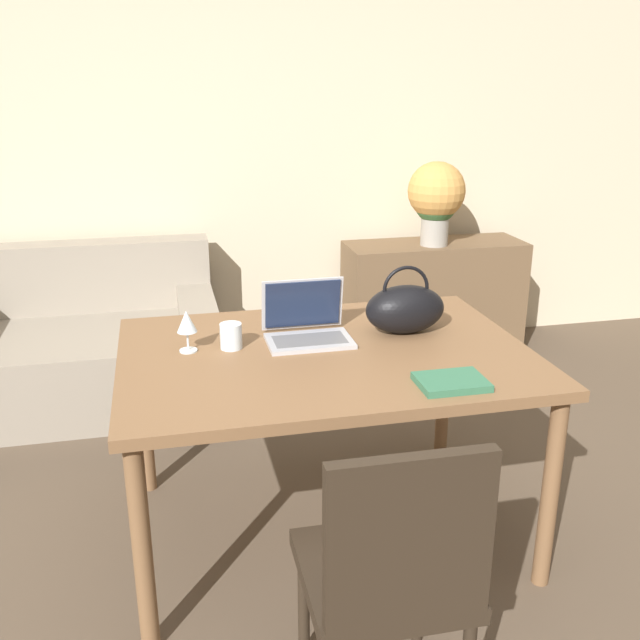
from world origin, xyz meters
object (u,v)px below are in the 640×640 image
Objects in this scene: wine_glass at (187,323)px; couch at (85,351)px; laptop at (306,323)px; handbag at (405,308)px; flower_vase at (436,197)px; chair at (392,569)px; drinking_glass at (231,336)px.

couch is at bearing 110.22° from wine_glass.
handbag is at bearing -3.58° from laptop.
wine_glass is at bearing -135.09° from flower_vase.
handbag is (0.84, 0.02, -0.01)m from wine_glass.
flower_vase is (1.12, 2.57, 0.53)m from chair.
drinking_glass is 0.17m from wine_glass.
handbag is at bearing 1.67° from drinking_glass.
flower_vase reaches higher than couch.
drinking_glass reaches higher than couch.
handbag reaches higher than chair.
drinking_glass is (-0.29, -0.04, -0.01)m from laptop.
handbag is (1.36, -1.40, 0.59)m from couch.
drinking_glass is at bearing -64.47° from couch.
chair is at bearing -89.64° from laptop.
flower_vase is (2.10, 0.15, 0.75)m from couch.
couch is at bearing 112.65° from chair.
laptop reaches higher than drinking_glass.
chair is at bearing -68.01° from couch.
couch is 1.63m from wine_glass.
laptop is (0.97, -1.38, 0.55)m from couch.
flower_vase reaches higher than handbag.
handbag reaches higher than couch.
chair reaches higher than drinking_glass.
wine_glass is at bearing -69.78° from couch.
chair is 1.09m from laptop.
wine_glass is 0.84m from handbag.
couch is 1.77m from laptop.
laptop is 0.45m from wine_glass.
chair is 2.85× the size of laptop.
drinking_glass is 0.19× the size of flower_vase.
flower_vase reaches higher than wine_glass.
chair is 1.16m from wine_glass.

